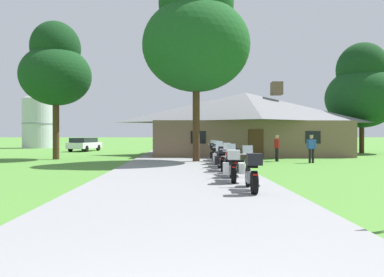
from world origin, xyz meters
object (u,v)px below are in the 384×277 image
bystander_red_shirt_near_lodge (277,147)px  parked_white_suv_far_left (85,144)px  motorcycle_silver_fifth_in_row (220,156)px  motorcycle_silver_sixth_in_row (217,154)px  metal_silo_distant (37,120)px  tree_right_of_lodge (362,89)px  motorcycle_red_third_in_row (232,162)px  motorcycle_blue_fourth_in_row (222,158)px  motorcycle_black_nearest_to_camera (252,172)px  tree_by_lodge_front (196,33)px  bystander_blue_shirt_beside_signpost (311,147)px  tree_left_near (56,68)px  motorcycle_green_farthest_in_row (213,152)px  motorcycle_blue_second_in_row (233,166)px

bystander_red_shirt_near_lodge → parked_white_suv_far_left: bearing=-141.1°
motorcycle_silver_fifth_in_row → motorcycle_silver_sixth_in_row: same height
motorcycle_silver_fifth_in_row → motorcycle_silver_sixth_in_row: bearing=95.5°
metal_silo_distant → parked_white_suv_far_left: bearing=-48.4°
motorcycle_silver_fifth_in_row → tree_right_of_lodge: tree_right_of_lodge is taller
motorcycle_red_third_in_row → motorcycle_blue_fourth_in_row: same height
motorcycle_black_nearest_to_camera → motorcycle_blue_fourth_in_row: size_ratio=1.00×
bystander_red_shirt_near_lodge → motorcycle_black_nearest_to_camera: bearing=-26.3°
motorcycle_red_third_in_row → tree_by_lodge_front: (-1.11, 7.98, 7.37)m
motorcycle_silver_fifth_in_row → parked_white_suv_far_left: bearing=128.1°
motorcycle_red_third_in_row → bystander_red_shirt_near_lodge: 9.40m
motorcycle_blue_fourth_in_row → bystander_blue_shirt_beside_signpost: size_ratio=1.24×
tree_left_near → metal_silo_distant: tree_left_near is taller
tree_by_lodge_front → parked_white_suv_far_left: tree_by_lodge_front is taller
motorcycle_blue_fourth_in_row → tree_by_lodge_front: size_ratio=0.17×
motorcycle_black_nearest_to_camera → bystander_red_shirt_near_lodge: (4.02, 12.37, 0.33)m
bystander_blue_shirt_beside_signpost → parked_white_suv_far_left: 24.22m
motorcycle_green_farthest_in_row → bystander_blue_shirt_beside_signpost: 5.98m
tree_right_of_lodge → motorcycle_blue_fourth_in_row: bearing=-131.9°
motorcycle_black_nearest_to_camera → tree_by_lodge_front: tree_by_lodge_front is taller
motorcycle_black_nearest_to_camera → motorcycle_silver_fifth_in_row: (-0.06, 8.21, -0.01)m
tree_left_near → parked_white_suv_far_left: bearing=96.5°
motorcycle_green_farthest_in_row → motorcycle_blue_second_in_row: bearing=-86.7°
motorcycle_blue_fourth_in_row → bystander_blue_shirt_beside_signpost: 7.81m
tree_by_lodge_front → metal_silo_distant: size_ratio=1.69×
motorcycle_blue_second_in_row → motorcycle_silver_fifth_in_row: size_ratio=1.00×
motorcycle_blue_fourth_in_row → bystander_red_shirt_near_lodge: bearing=55.4°
bystander_red_shirt_near_lodge → metal_silo_distant: bearing=-143.2°
bystander_red_shirt_near_lodge → motorcycle_green_farthest_in_row: bearing=-98.7°
motorcycle_blue_second_in_row → motorcycle_blue_fourth_in_row: 3.88m
bystander_red_shirt_near_lodge → metal_silo_distant: 35.31m
motorcycle_black_nearest_to_camera → parked_white_suv_far_left: 29.93m
tree_by_lodge_front → metal_silo_distant: 32.42m
motorcycle_blue_second_in_row → motorcycle_blue_fourth_in_row: size_ratio=1.00×
motorcycle_blue_second_in_row → motorcycle_silver_fifth_in_row: bearing=93.1°
motorcycle_silver_fifth_in_row → bystander_blue_shirt_beside_signpost: 6.49m
motorcycle_blue_fourth_in_row → tree_by_lodge_front: 9.45m
motorcycle_black_nearest_to_camera → bystander_blue_shirt_beside_signpost: 12.48m
parked_white_suv_far_left → bystander_red_shirt_near_lodge: bearing=-31.8°
motorcycle_blue_fourth_in_row → bystander_blue_shirt_beside_signpost: bearing=39.2°
motorcycle_blue_fourth_in_row → parked_white_suv_far_left: bearing=118.5°
motorcycle_silver_fifth_in_row → parked_white_suv_far_left: (-12.12, 19.12, 0.17)m
motorcycle_black_nearest_to_camera → tree_by_lodge_front: 14.02m
motorcycle_black_nearest_to_camera → metal_silo_distant: 42.79m
motorcycle_blue_second_in_row → tree_right_of_lodge: (14.94, 20.52, 5.34)m
motorcycle_blue_second_in_row → parked_white_suv_far_left: (-11.95, 25.16, 0.17)m
motorcycle_red_third_in_row → bystander_red_shirt_near_lodge: (4.06, 8.47, 0.34)m
metal_silo_distant → motorcycle_blue_second_in_row: bearing=-59.4°
motorcycle_blue_fourth_in_row → motorcycle_blue_second_in_row: bearing=-91.3°
bystander_blue_shirt_beside_signpost → metal_silo_distant: size_ratio=0.23×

